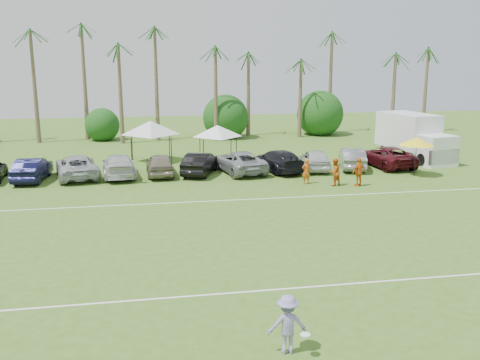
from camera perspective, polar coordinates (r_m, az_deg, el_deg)
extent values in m
plane|color=#3E641E|center=(16.62, -2.05, -14.99)|extent=(120.00, 120.00, 0.00)
cube|color=white|center=(18.39, -2.97, -12.10)|extent=(80.00, 0.10, 0.01)
cube|color=white|center=(29.66, -5.94, -2.38)|extent=(80.00, 0.10, 0.01)
cone|color=brown|center=(53.56, -21.22, 9.03)|extent=(0.44, 0.44, 10.00)
cone|color=brown|center=(52.94, -16.95, 9.84)|extent=(0.44, 0.44, 11.00)
cone|color=brown|center=(52.73, -12.48, 8.45)|extent=(0.44, 0.44, 8.00)
cone|color=brown|center=(52.70, -8.11, 9.16)|extent=(0.44, 0.44, 9.00)
cone|color=brown|center=(52.98, -3.74, 9.82)|extent=(0.44, 0.44, 10.00)
cone|color=brown|center=(53.56, 0.58, 10.41)|extent=(0.44, 0.44, 11.00)
cone|color=brown|center=(54.80, 5.78, 8.84)|extent=(0.44, 0.44, 8.00)
cone|color=brown|center=(56.35, 10.75, 9.30)|extent=(0.44, 0.44, 9.00)
cone|color=brown|center=(58.29, 15.44, 9.67)|extent=(0.44, 0.44, 10.00)
cone|color=brown|center=(60.09, 18.96, 10.00)|extent=(0.44, 0.44, 11.00)
cylinder|color=brown|center=(54.16, -14.40, 4.94)|extent=(0.30, 0.30, 1.40)
sphere|color=#124112|center=(54.03, -14.47, 6.10)|extent=(4.00, 4.00, 4.00)
cylinder|color=brown|center=(54.62, -1.70, 5.40)|extent=(0.30, 0.30, 1.40)
sphere|color=#124112|center=(54.48, -1.71, 6.55)|extent=(4.00, 4.00, 4.00)
cylinder|color=brown|center=(56.96, 8.35, 5.58)|extent=(0.30, 0.30, 1.40)
sphere|color=#124112|center=(56.83, 8.38, 6.68)|extent=(4.00, 4.00, 4.00)
imported|color=#CC5C16|center=(33.97, 7.07, 0.93)|extent=(0.67, 0.53, 1.62)
imported|color=#CA5616|center=(33.73, 10.06, 0.84)|extent=(1.03, 0.93, 1.72)
imported|color=orange|center=(33.92, 12.58, 0.86)|extent=(1.14, 0.79, 1.79)
cube|color=white|center=(44.42, 17.48, 5.07)|extent=(3.53, 5.36, 2.69)
cube|color=white|center=(41.94, 20.26, 2.95)|extent=(2.78, 2.35, 2.26)
cube|color=black|center=(41.40, 20.95, 2.32)|extent=(2.49, 0.76, 1.08)
cube|color=#E5590C|center=(45.33, 18.80, 4.50)|extent=(0.33, 1.70, 0.97)
cylinder|color=black|center=(41.53, 18.87, 2.05)|extent=(0.49, 1.01, 0.97)
cylinder|color=black|center=(42.91, 21.10, 2.21)|extent=(0.49, 1.01, 0.97)
cylinder|color=black|center=(45.05, 15.25, 3.09)|extent=(0.49, 1.01, 0.97)
cylinder|color=black|center=(46.33, 17.42, 3.21)|extent=(0.49, 1.01, 0.97)
cylinder|color=black|center=(40.24, -11.50, 2.97)|extent=(0.06, 0.06, 2.09)
cylinder|color=black|center=(40.28, -7.33, 3.13)|extent=(0.06, 0.06, 2.09)
cylinder|color=black|center=(43.13, -11.44, 3.62)|extent=(0.06, 0.06, 2.09)
cylinder|color=black|center=(43.17, -7.54, 3.78)|extent=(0.06, 0.06, 2.09)
pyramid|color=silver|center=(41.39, -9.56, 6.24)|extent=(4.51, 4.51, 1.04)
cylinder|color=black|center=(40.49, -3.92, 3.06)|extent=(0.06, 0.06, 1.81)
cylinder|color=black|center=(40.84, -0.39, 3.18)|extent=(0.06, 0.06, 1.81)
cylinder|color=black|center=(42.96, -4.30, 3.62)|extent=(0.06, 0.06, 1.81)
cylinder|color=black|center=(43.29, -0.97, 3.73)|extent=(0.06, 0.06, 1.81)
pyramid|color=white|center=(41.61, -2.42, 5.87)|extent=(3.92, 3.92, 0.91)
cylinder|color=black|center=(37.83, 18.21, 2.16)|extent=(0.05, 0.05, 2.35)
cone|color=yellow|center=(37.65, 18.34, 3.92)|extent=(2.35, 2.35, 0.53)
imported|color=#8780B5|center=(14.84, 5.07, -15.07)|extent=(1.08, 0.65, 1.65)
cylinder|color=white|center=(14.72, 6.97, -16.07)|extent=(0.27, 0.27, 0.03)
imported|color=black|center=(37.18, -21.28, 1.09)|extent=(1.95, 4.67, 1.50)
imported|color=#AAACB2|center=(37.13, -17.03, 1.39)|extent=(3.46, 5.78, 1.50)
imported|color=silver|center=(36.71, -12.81, 1.51)|extent=(2.58, 5.35, 1.50)
imported|color=gray|center=(36.64, -8.54, 1.67)|extent=(1.87, 4.45, 1.50)
imported|color=black|center=(36.70, -4.26, 1.79)|extent=(3.13, 4.83, 1.50)
imported|color=gray|center=(37.15, -0.06, 1.96)|extent=(3.48, 5.78, 1.50)
imported|color=black|center=(37.70, 4.04, 2.09)|extent=(3.22, 5.52, 1.50)
imported|color=silver|center=(38.42, 8.02, 2.20)|extent=(2.46, 4.64, 1.50)
imported|color=slate|center=(39.27, 11.86, 2.28)|extent=(2.74, 4.82, 1.50)
imported|color=#4E0F17|center=(40.62, 15.31, 2.44)|extent=(2.98, 5.61, 1.50)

